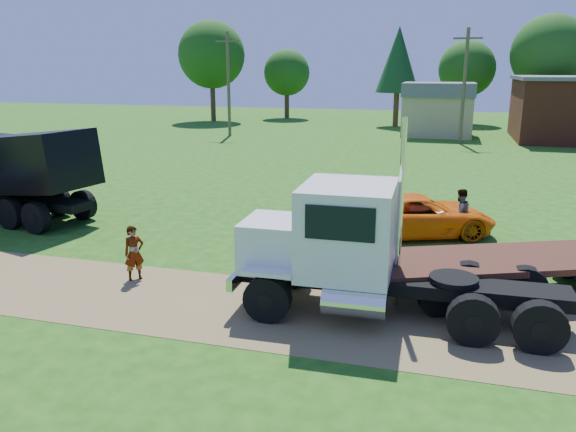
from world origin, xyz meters
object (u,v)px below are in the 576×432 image
(black_dump_truck, at_px, (8,168))
(white_semi_tractor, at_px, (351,249))
(spectator_a, at_px, (134,253))
(orange_pickup, at_px, (419,215))
(flatbed_trailer, at_px, (510,265))

(black_dump_truck, bearing_deg, white_semi_tractor, -8.54)
(spectator_a, bearing_deg, orange_pickup, -8.47)
(orange_pickup, height_order, flatbed_trailer, flatbed_trailer)
(white_semi_tractor, bearing_deg, spectator_a, 174.65)
(white_semi_tractor, height_order, spectator_a, white_semi_tractor)
(white_semi_tractor, relative_size, black_dump_truck, 0.92)
(orange_pickup, bearing_deg, flatbed_trailer, -174.60)
(black_dump_truck, distance_m, orange_pickup, 16.49)
(white_semi_tractor, bearing_deg, orange_pickup, 78.38)
(white_semi_tractor, xyz_separation_m, flatbed_trailer, (4.02, 2.21, -0.82))
(orange_pickup, bearing_deg, white_semi_tractor, 147.53)
(flatbed_trailer, distance_m, spectator_a, 10.59)
(orange_pickup, distance_m, flatbed_trailer, 5.80)
(black_dump_truck, bearing_deg, orange_pickup, 18.11)
(white_semi_tractor, height_order, flatbed_trailer, white_semi_tractor)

